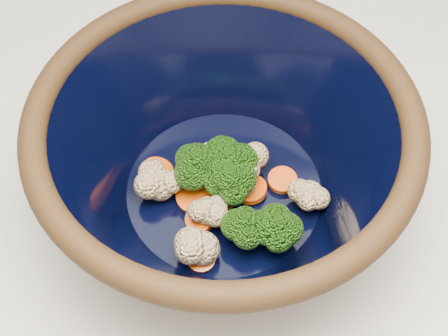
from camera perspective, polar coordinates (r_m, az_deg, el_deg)
name	(u,v)px	position (r m, az deg, el deg)	size (l,w,h in m)	color
mixing_bowl	(224,159)	(0.54, 0.00, 0.84)	(0.36, 0.36, 0.14)	black
vegetable_pile	(226,181)	(0.55, 0.21, -1.22)	(0.16, 0.13, 0.06)	#608442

